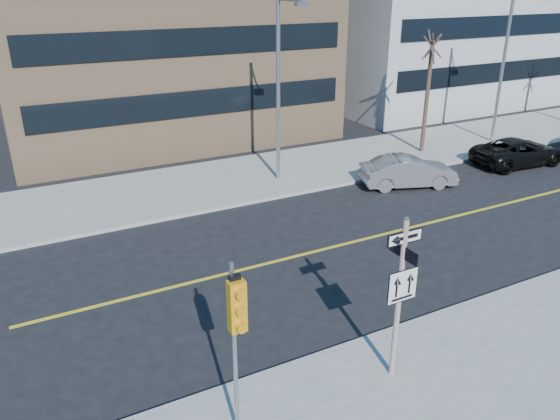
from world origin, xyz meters
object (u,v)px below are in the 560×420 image
sign_pole (400,291)px  streetlight_b (507,60)px  traffic_signal (237,320)px  street_tree_west (432,49)px  parked_car_b (408,172)px  streetlight_a (281,80)px  parked_car_c (518,152)px

sign_pole → streetlight_b: streetlight_b is taller
traffic_signal → street_tree_west: 22.14m
parked_car_b → streetlight_a: streetlight_a is taller
parked_car_c → streetlight_a: (-12.04, 3.24, 4.07)m
streetlight_a → street_tree_west: (9.00, 0.54, 0.77)m
sign_pole → streetlight_a: 14.05m
sign_pole → parked_car_c: size_ratio=0.82×
traffic_signal → sign_pole: bearing=2.1°
traffic_signal → streetlight_a: bearing=59.2°
sign_pole → streetlight_a: bearing=73.2°
parked_car_c → streetlight_b: streetlight_b is taller
sign_pole → streetlight_b: 22.48m
traffic_signal → street_tree_west: bearing=39.4°
streetlight_b → sign_pole: bearing=-143.6°
streetlight_b → street_tree_west: bearing=173.8°
parked_car_b → streetlight_a: size_ratio=0.54×
traffic_signal → streetlight_b: bearing=31.4°
parked_car_c → streetlight_b: 5.56m
parked_car_c → parked_car_b: bearing=93.8°
traffic_signal → street_tree_west: street_tree_west is taller
streetlight_a → parked_car_b: bearing=-32.2°
streetlight_a → sign_pole: bearing=-106.8°
sign_pole → street_tree_west: (13.00, 13.81, 3.09)m
sign_pole → traffic_signal: (-4.00, -0.15, 0.59)m
parked_car_b → parked_car_c: (7.08, -0.11, -0.02)m
traffic_signal → streetlight_a: (8.00, 13.42, 1.73)m
sign_pole → parked_car_c: 19.00m
streetlight_b → street_tree_west: 5.09m
parked_car_c → street_tree_west: street_tree_west is taller
traffic_signal → parked_car_b: 16.71m
parked_car_b → parked_car_c: size_ratio=0.87×
traffic_signal → streetlight_a: streetlight_a is taller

